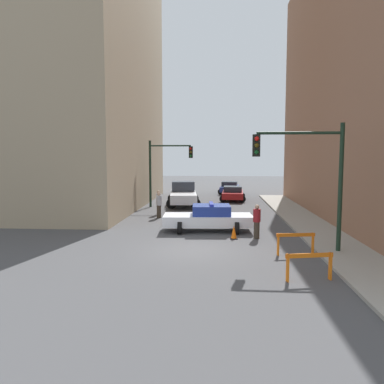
{
  "coord_description": "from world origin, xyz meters",
  "views": [
    {
      "loc": [
        1.0,
        -15.6,
        3.99
      ],
      "look_at": [
        -0.69,
        7.6,
        1.76
      ],
      "focal_mm": 35.0,
      "sensor_mm": 36.0,
      "label": 1
    }
  ],
  "objects_px": {
    "police_car": "(209,218)",
    "pedestrian_crossing": "(159,205)",
    "pedestrian_sidewalk": "(257,221)",
    "parked_car_mid": "(230,187)",
    "white_truck": "(183,194)",
    "barrier_front": "(309,262)",
    "traffic_light_near": "(312,168)",
    "traffic_cone": "(234,232)",
    "pedestrian_corner": "(159,202)",
    "barrier_mid": "(296,240)",
    "traffic_light_far": "(164,164)",
    "parked_car_near": "(233,193)"
  },
  "relations": [
    {
      "from": "traffic_light_near",
      "to": "pedestrian_crossing",
      "type": "height_order",
      "value": "traffic_light_near"
    },
    {
      "from": "traffic_light_far",
      "to": "pedestrian_corner",
      "type": "xyz_separation_m",
      "value": [
        0.19,
        -3.86,
        -2.54
      ]
    },
    {
      "from": "traffic_light_far",
      "to": "pedestrian_corner",
      "type": "distance_m",
      "value": 4.62
    },
    {
      "from": "traffic_light_near",
      "to": "traffic_cone",
      "type": "height_order",
      "value": "traffic_light_near"
    },
    {
      "from": "pedestrian_crossing",
      "to": "barrier_mid",
      "type": "relative_size",
      "value": 1.05
    },
    {
      "from": "parked_car_mid",
      "to": "traffic_cone",
      "type": "bearing_deg",
      "value": -85.86
    },
    {
      "from": "parked_car_near",
      "to": "pedestrian_crossing",
      "type": "height_order",
      "value": "pedestrian_crossing"
    },
    {
      "from": "traffic_light_near",
      "to": "pedestrian_crossing",
      "type": "bearing_deg",
      "value": 132.33
    },
    {
      "from": "traffic_light_far",
      "to": "pedestrian_sidewalk",
      "type": "xyz_separation_m",
      "value": [
        6.13,
        -10.94,
        -2.54
      ]
    },
    {
      "from": "traffic_light_near",
      "to": "traffic_light_far",
      "type": "relative_size",
      "value": 1.0
    },
    {
      "from": "white_truck",
      "to": "parked_car_near",
      "type": "height_order",
      "value": "white_truck"
    },
    {
      "from": "parked_car_mid",
      "to": "barrier_front",
      "type": "relative_size",
      "value": 2.82
    },
    {
      "from": "parked_car_mid",
      "to": "pedestrian_corner",
      "type": "distance_m",
      "value": 15.67
    },
    {
      "from": "traffic_light_near",
      "to": "pedestrian_corner",
      "type": "xyz_separation_m",
      "value": [
        -7.84,
        9.69,
        -2.67
      ]
    },
    {
      "from": "pedestrian_corner",
      "to": "traffic_light_far",
      "type": "bearing_deg",
      "value": -140.51
    },
    {
      "from": "police_car",
      "to": "barrier_front",
      "type": "distance_m",
      "value": 8.51
    },
    {
      "from": "traffic_light_far",
      "to": "barrier_mid",
      "type": "distance_m",
      "value": 16.01
    },
    {
      "from": "traffic_cone",
      "to": "police_car",
      "type": "bearing_deg",
      "value": 125.18
    },
    {
      "from": "white_truck",
      "to": "traffic_cone",
      "type": "relative_size",
      "value": 8.5
    },
    {
      "from": "traffic_light_near",
      "to": "parked_car_mid",
      "type": "bearing_deg",
      "value": 96.08
    },
    {
      "from": "traffic_light_near",
      "to": "police_car",
      "type": "xyz_separation_m",
      "value": [
        -4.27,
        4.25,
        -2.81
      ]
    },
    {
      "from": "pedestrian_corner",
      "to": "traffic_cone",
      "type": "relative_size",
      "value": 2.53
    },
    {
      "from": "police_car",
      "to": "pedestrian_corner",
      "type": "xyz_separation_m",
      "value": [
        -3.57,
        5.44,
        0.14
      ]
    },
    {
      "from": "parked_car_mid",
      "to": "barrier_front",
      "type": "xyz_separation_m",
      "value": [
        1.77,
        -27.99,
        -0.06
      ]
    },
    {
      "from": "pedestrian_sidewalk",
      "to": "parked_car_mid",
      "type": "bearing_deg",
      "value": 35.06
    },
    {
      "from": "white_truck",
      "to": "parked_car_mid",
      "type": "xyz_separation_m",
      "value": [
        4.02,
        9.87,
        -0.23
      ]
    },
    {
      "from": "pedestrian_corner",
      "to": "parked_car_near",
      "type": "bearing_deg",
      "value": -175.71
    },
    {
      "from": "police_car",
      "to": "pedestrian_crossing",
      "type": "height_order",
      "value": "pedestrian_crossing"
    },
    {
      "from": "barrier_front",
      "to": "pedestrian_crossing",
      "type": "bearing_deg",
      "value": 119.71
    },
    {
      "from": "traffic_light_near",
      "to": "parked_car_near",
      "type": "xyz_separation_m",
      "value": [
        -2.5,
        18.11,
        -2.86
      ]
    },
    {
      "from": "pedestrian_crossing",
      "to": "pedestrian_corner",
      "type": "height_order",
      "value": "same"
    },
    {
      "from": "pedestrian_corner",
      "to": "parked_car_mid",
      "type": "bearing_deg",
      "value": -162.84
    },
    {
      "from": "traffic_light_near",
      "to": "parked_car_mid",
      "type": "distance_m",
      "value": 24.76
    },
    {
      "from": "police_car",
      "to": "pedestrian_sidewalk",
      "type": "bearing_deg",
      "value": -127.93
    },
    {
      "from": "white_truck",
      "to": "barrier_front",
      "type": "distance_m",
      "value": 19.02
    },
    {
      "from": "parked_car_mid",
      "to": "barrier_front",
      "type": "height_order",
      "value": "parked_car_mid"
    },
    {
      "from": "barrier_mid",
      "to": "traffic_cone",
      "type": "relative_size",
      "value": 2.42
    },
    {
      "from": "traffic_light_far",
      "to": "pedestrian_corner",
      "type": "relative_size",
      "value": 3.13
    },
    {
      "from": "pedestrian_corner",
      "to": "barrier_mid",
      "type": "distance_m",
      "value": 12.38
    },
    {
      "from": "police_car",
      "to": "parked_car_near",
      "type": "bearing_deg",
      "value": -10.45
    },
    {
      "from": "pedestrian_crossing",
      "to": "barrier_front",
      "type": "distance_m",
      "value": 13.69
    },
    {
      "from": "white_truck",
      "to": "pedestrian_sidewalk",
      "type": "height_order",
      "value": "white_truck"
    },
    {
      "from": "police_car",
      "to": "barrier_mid",
      "type": "height_order",
      "value": "police_car"
    },
    {
      "from": "traffic_light_far",
      "to": "white_truck",
      "type": "relative_size",
      "value": 0.93
    },
    {
      "from": "white_truck",
      "to": "barrier_front",
      "type": "bearing_deg",
      "value": -78.25
    },
    {
      "from": "parked_car_mid",
      "to": "white_truck",
      "type": "bearing_deg",
      "value": -106.98
    },
    {
      "from": "white_truck",
      "to": "pedestrian_corner",
      "type": "xyz_separation_m",
      "value": [
        -1.22,
        -4.89,
        -0.04
      ]
    },
    {
      "from": "traffic_light_far",
      "to": "parked_car_near",
      "type": "relative_size",
      "value": 1.19
    },
    {
      "from": "police_car",
      "to": "pedestrian_crossing",
      "type": "bearing_deg",
      "value": 35.98
    },
    {
      "from": "traffic_light_near",
      "to": "barrier_front",
      "type": "distance_m",
      "value": 4.65
    }
  ]
}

